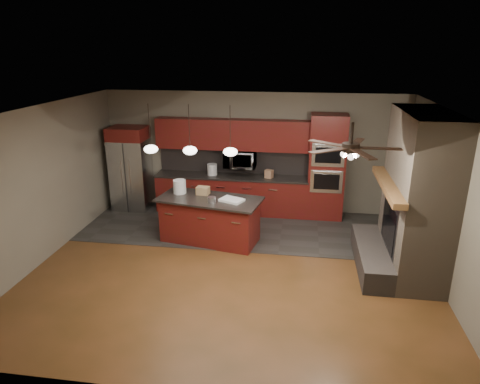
% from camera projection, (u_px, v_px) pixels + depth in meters
% --- Properties ---
extents(ground, '(7.00, 7.00, 0.00)m').
position_uv_depth(ground, '(233.00, 267.00, 7.70)').
color(ground, brown).
rests_on(ground, ground).
extents(ceiling, '(7.00, 6.00, 0.02)m').
position_uv_depth(ceiling, '(232.00, 111.00, 6.79)').
color(ceiling, white).
rests_on(ceiling, back_wall).
extents(back_wall, '(7.00, 0.02, 2.80)m').
position_uv_depth(back_wall, '(253.00, 152.00, 10.05)').
color(back_wall, '#6E6758').
rests_on(back_wall, ground).
extents(right_wall, '(0.02, 6.00, 2.80)m').
position_uv_depth(right_wall, '(450.00, 205.00, 6.76)').
color(right_wall, '#6E6758').
rests_on(right_wall, ground).
extents(left_wall, '(0.02, 6.00, 2.80)m').
position_uv_depth(left_wall, '(42.00, 185.00, 7.73)').
color(left_wall, '#6E6758').
rests_on(left_wall, ground).
extents(slate_tile_patch, '(7.00, 2.40, 0.01)m').
position_uv_depth(slate_tile_patch, '(246.00, 227.00, 9.38)').
color(slate_tile_patch, '#2C2B28').
rests_on(slate_tile_patch, ground).
extents(fireplace_column, '(1.30, 2.10, 2.80)m').
position_uv_depth(fireplace_column, '(413.00, 201.00, 7.23)').
color(fireplace_column, '#6F604F').
rests_on(fireplace_column, ground).
extents(back_cabinetry, '(3.59, 0.64, 2.20)m').
position_uv_depth(back_cabinetry, '(232.00, 175.00, 10.04)').
color(back_cabinetry, '#5E1115').
rests_on(back_cabinetry, ground).
extents(oven_tower, '(0.80, 0.63, 2.38)m').
position_uv_depth(oven_tower, '(326.00, 167.00, 9.60)').
color(oven_tower, '#5E1115').
rests_on(oven_tower, ground).
extents(microwave, '(0.73, 0.41, 0.50)m').
position_uv_depth(microwave, '(240.00, 159.00, 9.89)').
color(microwave, silver).
rests_on(microwave, back_cabinetry).
extents(refrigerator, '(0.85, 0.75, 2.00)m').
position_uv_depth(refrigerator, '(131.00, 168.00, 10.23)').
color(refrigerator, silver).
rests_on(refrigerator, ground).
extents(kitchen_island, '(2.17, 1.28, 0.92)m').
position_uv_depth(kitchen_island, '(210.00, 220.00, 8.60)').
color(kitchen_island, '#5E1115').
rests_on(kitchen_island, ground).
extents(white_bucket, '(0.26, 0.26, 0.28)m').
position_uv_depth(white_bucket, '(180.00, 187.00, 8.71)').
color(white_bucket, silver).
rests_on(white_bucket, kitchen_island).
extents(paint_can, '(0.20, 0.20, 0.11)m').
position_uv_depth(paint_can, '(212.00, 200.00, 8.23)').
color(paint_can, silver).
rests_on(paint_can, kitchen_island).
extents(paint_tray, '(0.52, 0.46, 0.04)m').
position_uv_depth(paint_tray, '(232.00, 200.00, 8.30)').
color(paint_tray, white).
rests_on(paint_tray, kitchen_island).
extents(cardboard_box, '(0.27, 0.21, 0.16)m').
position_uv_depth(cardboard_box, '(203.00, 191.00, 8.66)').
color(cardboard_box, '#99774F').
rests_on(cardboard_box, kitchen_island).
extents(counter_bucket, '(0.26, 0.26, 0.26)m').
position_uv_depth(counter_bucket, '(212.00, 169.00, 10.02)').
color(counter_bucket, silver).
rests_on(counter_bucket, back_cabinetry).
extents(counter_box, '(0.21, 0.18, 0.19)m').
position_uv_depth(counter_box, '(269.00, 174.00, 9.80)').
color(counter_box, '#A17253').
rests_on(counter_box, back_cabinetry).
extents(pendant_left, '(0.26, 0.26, 0.92)m').
position_uv_depth(pendant_left, '(151.00, 149.00, 7.95)').
color(pendant_left, black).
rests_on(pendant_left, ceiling).
extents(pendant_center, '(0.26, 0.26, 0.92)m').
position_uv_depth(pendant_center, '(190.00, 150.00, 7.84)').
color(pendant_center, black).
rests_on(pendant_center, ceiling).
extents(pendant_right, '(0.26, 0.26, 0.92)m').
position_uv_depth(pendant_right, '(230.00, 152.00, 7.74)').
color(pendant_right, black).
rests_on(pendant_right, ceiling).
extents(ceiling_fan, '(1.27, 1.33, 0.41)m').
position_uv_depth(ceiling_fan, '(351.00, 147.00, 5.91)').
color(ceiling_fan, black).
rests_on(ceiling_fan, ceiling).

